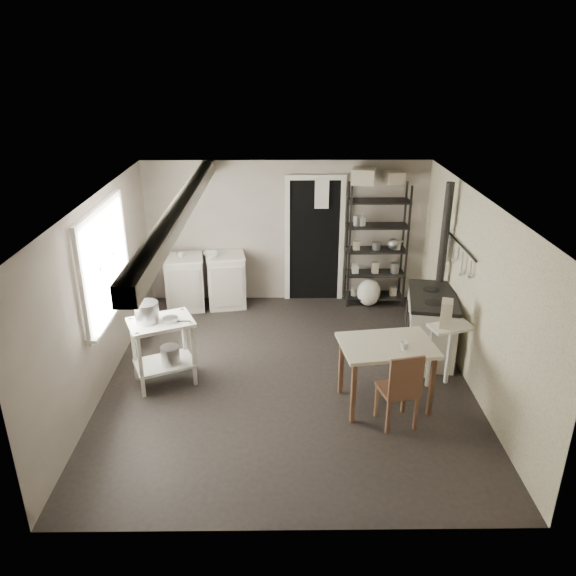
{
  "coord_description": "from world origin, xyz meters",
  "views": [
    {
      "loc": [
        -0.07,
        -6.16,
        3.82
      ],
      "look_at": [
        0.0,
        0.3,
        1.1
      ],
      "focal_mm": 35.0,
      "sensor_mm": 36.0,
      "label": 1
    }
  ],
  "objects_px": {
    "prep_table": "(164,354)",
    "stockpot": "(147,314)",
    "stove": "(430,324)",
    "shelf_rack": "(376,248)",
    "work_table": "(385,375)",
    "flour_sack": "(369,292)",
    "base_cabinets": "(205,280)",
    "chair": "(398,385)"
  },
  "relations": [
    {
      "from": "prep_table",
      "to": "stockpot",
      "type": "xyz_separation_m",
      "value": [
        -0.15,
        -0.01,
        0.54
      ]
    },
    {
      "from": "base_cabinets",
      "to": "work_table",
      "type": "bearing_deg",
      "value": -57.82
    },
    {
      "from": "prep_table",
      "to": "flour_sack",
      "type": "distance_m",
      "value": 3.67
    },
    {
      "from": "base_cabinets",
      "to": "work_table",
      "type": "distance_m",
      "value": 3.68
    },
    {
      "from": "base_cabinets",
      "to": "flour_sack",
      "type": "bearing_deg",
      "value": -8.78
    },
    {
      "from": "chair",
      "to": "flour_sack",
      "type": "height_order",
      "value": "chair"
    },
    {
      "from": "prep_table",
      "to": "base_cabinets",
      "type": "relative_size",
      "value": 0.65
    },
    {
      "from": "shelf_rack",
      "to": "work_table",
      "type": "bearing_deg",
      "value": -96.63
    },
    {
      "from": "prep_table",
      "to": "flour_sack",
      "type": "xyz_separation_m",
      "value": [
        2.86,
        2.29,
        -0.16
      ]
    },
    {
      "from": "flour_sack",
      "to": "stove",
      "type": "bearing_deg",
      "value": -69.79
    },
    {
      "from": "prep_table",
      "to": "shelf_rack",
      "type": "height_order",
      "value": "shelf_rack"
    },
    {
      "from": "stockpot",
      "to": "flour_sack",
      "type": "xyz_separation_m",
      "value": [
        3.02,
        2.3,
        -0.7
      ]
    },
    {
      "from": "base_cabinets",
      "to": "chair",
      "type": "height_order",
      "value": "chair"
    },
    {
      "from": "prep_table",
      "to": "stove",
      "type": "bearing_deg",
      "value": 11.26
    },
    {
      "from": "base_cabinets",
      "to": "work_table",
      "type": "xyz_separation_m",
      "value": [
        2.41,
        -2.78,
        -0.08
      ]
    },
    {
      "from": "stove",
      "to": "work_table",
      "type": "distance_m",
      "value": 1.43
    },
    {
      "from": "stockpot",
      "to": "stove",
      "type": "relative_size",
      "value": 0.28
    },
    {
      "from": "prep_table",
      "to": "shelf_rack",
      "type": "bearing_deg",
      "value": 38.82
    },
    {
      "from": "work_table",
      "to": "chair",
      "type": "relative_size",
      "value": 1.13
    },
    {
      "from": "base_cabinets",
      "to": "chair",
      "type": "bearing_deg",
      "value": -60.58
    },
    {
      "from": "chair",
      "to": "stockpot",
      "type": "bearing_deg",
      "value": 150.44
    },
    {
      "from": "flour_sack",
      "to": "stockpot",
      "type": "bearing_deg",
      "value": -142.72
    },
    {
      "from": "base_cabinets",
      "to": "work_table",
      "type": "relative_size",
      "value": 1.27
    },
    {
      "from": "base_cabinets",
      "to": "flour_sack",
      "type": "xyz_separation_m",
      "value": [
        2.64,
        0.0,
        -0.22
      ]
    },
    {
      "from": "prep_table",
      "to": "chair",
      "type": "relative_size",
      "value": 0.92
    },
    {
      "from": "stockpot",
      "to": "shelf_rack",
      "type": "height_order",
      "value": "shelf_rack"
    },
    {
      "from": "prep_table",
      "to": "stockpot",
      "type": "relative_size",
      "value": 2.78
    },
    {
      "from": "prep_table",
      "to": "work_table",
      "type": "distance_m",
      "value": 2.69
    },
    {
      "from": "shelf_rack",
      "to": "base_cabinets",
      "type": "bearing_deg",
      "value": -178.38
    },
    {
      "from": "shelf_rack",
      "to": "chair",
      "type": "distance_m",
      "value": 3.29
    },
    {
      "from": "prep_table",
      "to": "stockpot",
      "type": "bearing_deg",
      "value": -176.96
    },
    {
      "from": "prep_table",
      "to": "shelf_rack",
      "type": "distance_m",
      "value": 3.84
    },
    {
      "from": "stockpot",
      "to": "stove",
      "type": "xyz_separation_m",
      "value": [
        3.6,
        0.7,
        -0.5
      ]
    },
    {
      "from": "base_cabinets",
      "to": "chair",
      "type": "relative_size",
      "value": 1.43
    },
    {
      "from": "chair",
      "to": "work_table",
      "type": "bearing_deg",
      "value": 87.63
    },
    {
      "from": "shelf_rack",
      "to": "work_table",
      "type": "height_order",
      "value": "shelf_rack"
    },
    {
      "from": "shelf_rack",
      "to": "work_table",
      "type": "relative_size",
      "value": 1.9
    },
    {
      "from": "work_table",
      "to": "chair",
      "type": "xyz_separation_m",
      "value": [
        0.07,
        -0.37,
        0.1
      ]
    },
    {
      "from": "chair",
      "to": "flour_sack",
      "type": "distance_m",
      "value": 3.17
    },
    {
      "from": "stove",
      "to": "chair",
      "type": "bearing_deg",
      "value": -105.2
    },
    {
      "from": "stockpot",
      "to": "flour_sack",
      "type": "height_order",
      "value": "stockpot"
    },
    {
      "from": "stove",
      "to": "base_cabinets",
      "type": "bearing_deg",
      "value": 163.9
    }
  ]
}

